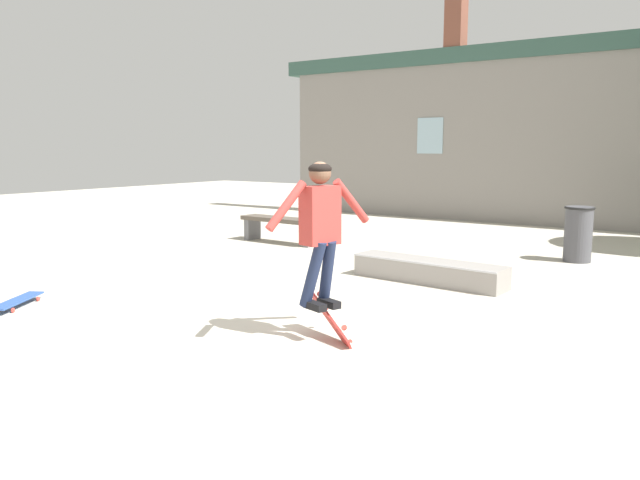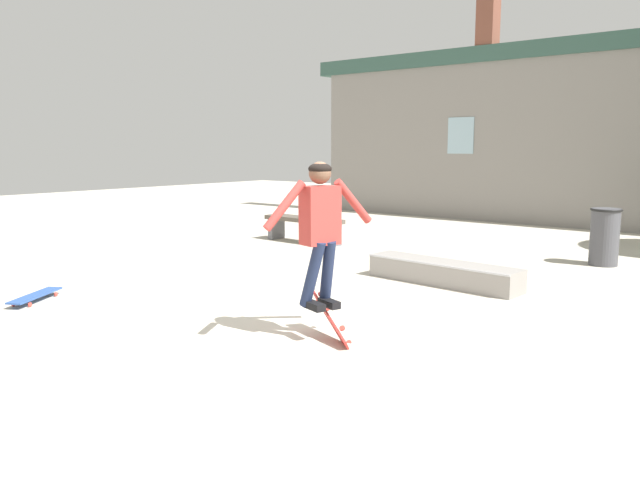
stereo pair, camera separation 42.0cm
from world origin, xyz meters
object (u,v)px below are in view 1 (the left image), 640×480
object	(u,v)px
skateboard_flipping	(331,320)
skater	(320,222)
trash_bin	(578,233)
skate_ledge	(428,271)
park_bench	(281,224)
skateboard_resting	(17,301)

from	to	relation	value
skateboard_flipping	skater	bearing A→B (deg)	-114.68
trash_bin	skater	xyz separation A→B (m)	(-1.06, -5.70, 0.67)
skate_ledge	skateboard_flipping	bearing A→B (deg)	-79.63
skate_ledge	skateboard_flipping	size ratio (longest dim) A/B	3.05
park_bench	skate_ledge	xyz separation A→B (m)	(3.86, -1.62, -0.20)
skate_ledge	skater	size ratio (longest dim) A/B	1.57
skate_ledge	skater	bearing A→B (deg)	-81.30
trash_bin	skateboard_flipping	xyz separation A→B (m)	(-0.98, -5.64, -0.29)
skate_ledge	skateboard_resting	bearing A→B (deg)	-126.19
park_bench	skater	bearing A→B (deg)	-45.55
skateboard_resting	park_bench	bearing A→B (deg)	-24.52
trash_bin	skater	distance (m)	5.84
skater	skateboard_flipping	xyz separation A→B (m)	(0.08, 0.06, -0.95)
skater	trash_bin	bearing A→B (deg)	97.42
skate_ledge	trash_bin	size ratio (longest dim) A/B	2.45
trash_bin	skateboard_flipping	bearing A→B (deg)	-99.88
park_bench	skateboard_resting	bearing A→B (deg)	-82.25
trash_bin	skate_ledge	bearing A→B (deg)	-114.84
trash_bin	skater	world-z (taller)	skater
park_bench	skateboard_resting	xyz separation A→B (m)	(0.52, -5.55, -0.29)
park_bench	skate_ledge	world-z (taller)	park_bench
park_bench	trash_bin	xyz separation A→B (m)	(5.15, 1.17, 0.11)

